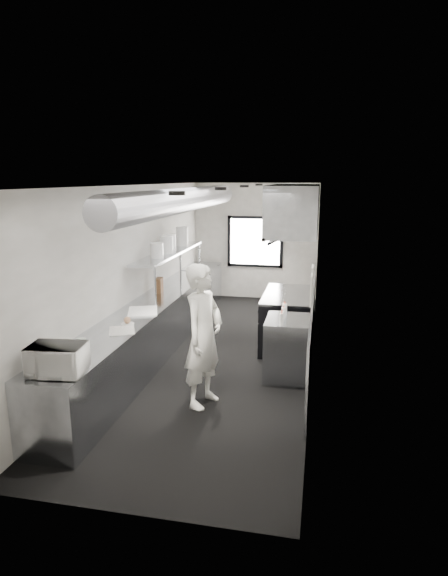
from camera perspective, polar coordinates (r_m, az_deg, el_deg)
The scene contains 35 objects.
floor at distance 8.10m, azimuth -0.30°, elevation -7.97°, with size 3.00×8.00×0.01m, color black.
ceiling at distance 7.56m, azimuth -0.32°, elevation 12.26°, with size 3.00×8.00×0.01m, color silver.
wall_back at distance 11.60m, azimuth 3.78°, elevation 5.58°, with size 3.00×0.02×2.80m, color beige.
wall_front at distance 4.03m, azimuth -12.25°, elevation -9.24°, with size 3.00×0.02×2.80m, color beige.
wall_left at distance 8.14m, azimuth -10.70°, elevation 2.17°, with size 0.02×8.00×2.80m, color beige.
wall_right at distance 7.55m, azimuth 10.91°, elevation 1.31°, with size 0.02×8.00×2.80m, color beige.
wall_cladding at distance 8.05m, azimuth 10.54°, elevation -4.19°, with size 0.03×5.50×1.10m, color #9298A0.
hvac_duct at distance 8.12m, azimuth -4.65°, elevation 10.51°, with size 0.40×0.40×6.40m, color gray.
service_window at distance 11.57m, azimuth 3.75°, elevation 5.56°, with size 1.36×0.05×1.25m.
exhaust_hood at distance 8.13m, azimuth 8.41°, elevation 9.29°, with size 0.81×2.20×0.88m.
prep_counter at distance 7.81m, azimuth -9.40°, elevation -5.46°, with size 0.70×6.00×0.90m, color #9298A0.
pass_shelf at distance 8.94m, azimuth -6.49°, elevation 4.16°, with size 0.45×3.00×0.68m.
range at distance 8.47m, azimuth 7.58°, elevation -3.77°, with size 0.88×1.60×0.94m.
bottle_station at distance 7.15m, azimuth 7.66°, elevation -7.17°, with size 0.65×0.80×0.90m, color #9298A0.
far_work_table at distance 11.21m, azimuth -2.69°, elevation 0.40°, with size 0.70×1.20×0.90m, color #9298A0.
notice_sheet_a at distance 6.33m, azimuth 10.53°, elevation 0.93°, with size 0.02×0.28×0.38m, color white.
notice_sheet_b at distance 6.00m, azimuth 10.44°, elevation -0.23°, with size 0.02×0.28×0.38m, color white.
line_cook at distance 6.11m, azimuth -2.49°, elevation -5.77°, with size 0.68×0.45×1.87m, color white.
microwave at distance 5.30m, azimuth -19.43°, elevation -8.12°, with size 0.53×0.40×0.32m, color white.
deli_tub_a at distance 5.69m, azimuth -19.07°, elevation -7.74°, with size 0.15×0.15×0.11m, color beige.
deli_tub_b at distance 6.11m, azimuth -16.82°, elevation -6.27°, with size 0.12×0.12×0.09m, color beige.
newspaper at distance 6.56m, azimuth -12.17°, elevation -5.02°, with size 0.33×0.41×0.01m, color white.
small_plate at distance 6.82m, azimuth -11.53°, elevation -4.25°, with size 0.19×0.19×0.02m, color silver.
pastry at distance 6.80m, azimuth -11.56°, elevation -3.80°, with size 0.10×0.10×0.10m, color tan.
cutting_board at distance 7.40m, azimuth -9.74°, elevation -2.78°, with size 0.43×0.58×0.02m, color white.
knife_block at distance 8.61m, azimuth -7.81°, elevation 0.35°, with size 0.11×0.24×0.26m, color brown.
plate_stack_a at distance 8.24m, azimuth -8.07°, elevation 4.51°, with size 0.22×0.22×0.26m, color silver.
plate_stack_b at distance 8.71m, azimuth -6.95°, elevation 5.21°, with size 0.25×0.25×0.32m, color silver.
plate_stack_c at distance 9.04m, azimuth -6.52°, elevation 5.46°, with size 0.22×0.22×0.31m, color silver.
plate_stack_d at distance 9.68m, azimuth -5.07°, elevation 6.23°, with size 0.25×0.25×0.39m, color silver.
squeeze_bottle_a at distance 6.67m, azimuth 6.91°, elevation -3.76°, with size 0.06×0.06×0.17m, color white.
squeeze_bottle_b at distance 6.81m, azimuth 6.98°, elevation -3.47°, with size 0.05×0.05×0.16m, color white.
squeeze_bottle_c at distance 6.97m, azimuth 7.16°, elevation -3.02°, with size 0.06×0.06×0.17m, color white.
squeeze_bottle_d at distance 7.13m, azimuth 7.33°, elevation -2.62°, with size 0.06×0.06×0.19m, color white.
squeeze_bottle_e at distance 7.23m, azimuth 7.25°, elevation -2.46°, with size 0.06×0.06×0.17m, color white.
Camera 1 is at (1.56, -7.40, 2.91)m, focal length 29.56 mm.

